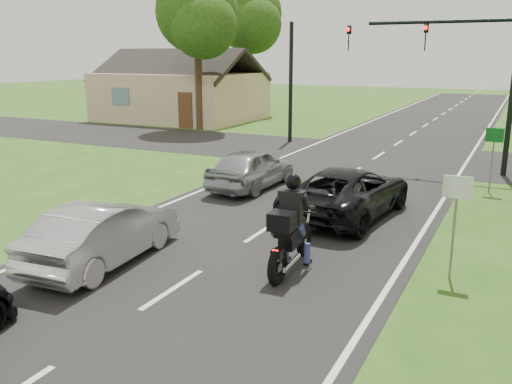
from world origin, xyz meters
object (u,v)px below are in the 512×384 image
dark_suv (348,192)px  sign_green (494,144)px  sign_white (456,202)px  traffic_signal (461,62)px  silver_suv (251,168)px  motorcycle_rider (291,233)px  silver_sedan (104,233)px

dark_suv → sign_green: bearing=-120.0°
sign_white → sign_green: size_ratio=1.00×
traffic_signal → sign_white: traffic_signal is taller
silver_suv → sign_green: 7.90m
traffic_signal → motorcycle_rider: bearing=-98.0°
motorcycle_rider → sign_white: sign_white is taller
silver_sedan → sign_green: 12.64m
motorcycle_rider → dark_suv: (-0.11, 4.37, -0.12)m
sign_green → traffic_signal: bearing=117.4°
silver_sedan → dark_suv: bearing=-127.3°
sign_white → traffic_signal: bearing=97.0°
motorcycle_rider → sign_green: sign_green is taller
dark_suv → traffic_signal: bearing=-97.5°
silver_suv → dark_suv: bearing=157.5°
traffic_signal → sign_white: 11.39m
dark_suv → silver_sedan: 6.84m
silver_suv → sign_white: sign_white is taller
dark_suv → silver_suv: bearing=-18.2°
silver_sedan → silver_suv: silver_suv is taller
silver_sedan → traffic_signal: bearing=-117.1°
silver_sedan → sign_white: size_ratio=1.91×
silver_suv → sign_white: (7.07, -5.04, 0.89)m
sign_white → sign_green: 8.00m
sign_green → motorcycle_rider: bearing=-109.8°
motorcycle_rider → traffic_signal: size_ratio=0.38×
silver_sedan → sign_green: bearing=-128.9°
silver_sedan → traffic_signal: traffic_signal is taller
motorcycle_rider → sign_green: bearing=67.0°
dark_suv → traffic_signal: (1.80, 7.71, 3.44)m
sign_green → silver_suv: bearing=-157.9°
motorcycle_rider → silver_sedan: size_ratio=0.60×
sign_white → sign_green: same height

